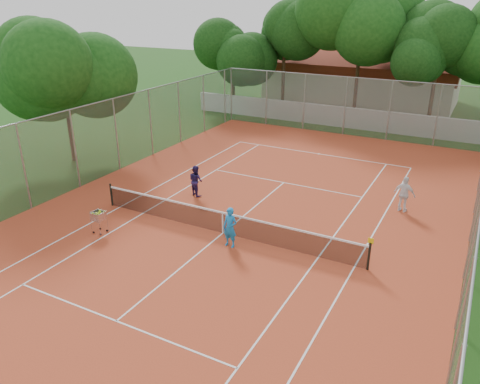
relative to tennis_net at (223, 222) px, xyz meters
The scene contains 12 objects.
ground 0.51m from the tennis_net, ahead, with size 120.00×120.00×0.00m, color #173C10.
court_pad 0.50m from the tennis_net, ahead, with size 18.00×34.00×0.02m, color #B04122.
court_lines 0.49m from the tennis_net, ahead, with size 10.98×23.78×0.01m, color white.
tennis_net is the anchor object (origin of this frame).
perimeter_fence 1.49m from the tennis_net, ahead, with size 18.00×34.00×4.00m, color slate.
boundary_wall 19.00m from the tennis_net, 90.00° to the left, with size 26.00×0.30×1.50m, color silver.
clubhouse 29.12m from the tennis_net, 93.95° to the left, with size 16.40×9.00×4.40m, color beige.
tropical_trees 22.45m from the tennis_net, 90.00° to the left, with size 29.00×19.00×10.00m, color black.
player_near 1.15m from the tennis_net, 45.15° to the right, with size 0.59×0.38×1.60m, color #177BC8.
player_far_left 4.27m from the tennis_net, 137.61° to the left, with size 0.74×0.57×1.51m, color #25194D.
player_far_right 8.34m from the tennis_net, 42.86° to the left, with size 0.97×0.40×1.65m, color white.
ball_hopper 5.05m from the tennis_net, 152.61° to the right, with size 0.49×0.49×1.03m, color #BABAC1.
Camera 1 is at (8.62, -14.74, 8.99)m, focal length 35.00 mm.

